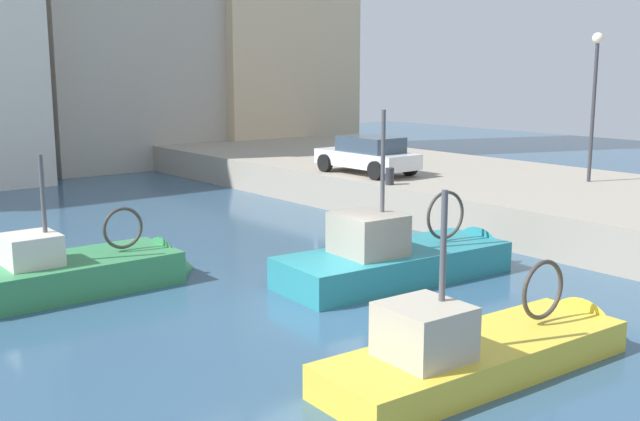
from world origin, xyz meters
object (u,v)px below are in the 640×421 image
Objects in this scene: fishing_boat_yellow at (492,362)px; fishing_boat_teal at (406,272)px; mooring_bollard_north at (390,176)px; fishing_boat_green at (87,284)px; parked_car_white at (368,155)px; quay_streetlamp at (595,82)px.

fishing_boat_yellow is 0.99× the size of fishing_boat_teal.
fishing_boat_teal reaches higher than fishing_boat_yellow.
fishing_boat_yellow is 11.99× the size of mooring_bollard_north.
fishing_boat_green is 1.41× the size of parked_car_white.
fishing_boat_green is 10.11× the size of mooring_bollard_north.
fishing_boat_teal is at bearing -130.24° from mooring_bollard_north.
fishing_boat_green is 7.41m from fishing_boat_teal.
fishing_boat_green is at bearing 148.40° from fishing_boat_teal.
mooring_bollard_north is at bearing 147.40° from quay_streetlamp.
fishing_boat_green is 10.82m from mooring_bollard_north.
mooring_bollard_north is (-1.17, -2.34, -0.41)m from parked_car_white.
fishing_boat_green is 12.49m from parked_car_white.
fishing_boat_green is 17.05m from quay_streetlamp.
quay_streetlamp is (4.48, -5.96, 2.57)m from parked_car_white.
fishing_boat_yellow is 1.19× the size of fishing_boat_green.
mooring_bollard_north is (10.66, 1.25, 1.39)m from fishing_boat_green.
quay_streetlamp reaches higher than fishing_boat_green.
fishing_boat_yellow is at bearing -153.56° from quay_streetlamp.
quay_streetlamp is at bearing -8.24° from fishing_boat_green.
fishing_boat_yellow is 15.03m from parked_car_white.
quay_streetlamp reaches higher than fishing_boat_teal.
mooring_bollard_north is (4.35, 5.13, 1.34)m from fishing_boat_teal.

